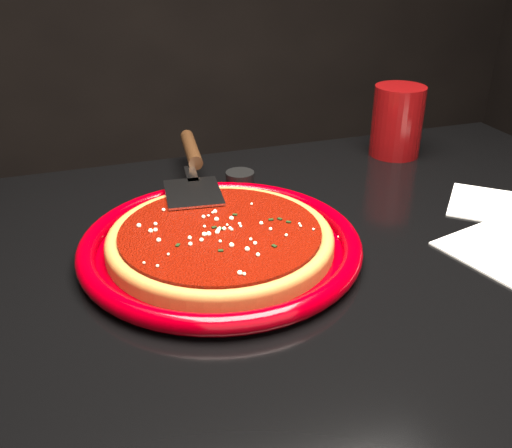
{
  "coord_description": "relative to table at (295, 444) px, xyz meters",
  "views": [
    {
      "loc": [
        -0.28,
        -0.61,
        1.14
      ],
      "look_at": [
        -0.05,
        0.06,
        0.77
      ],
      "focal_mm": 40.0,
      "sensor_mm": 36.0,
      "label": 1
    }
  ],
  "objects": [
    {
      "name": "table",
      "position": [
        0.0,
        0.0,
        0.0
      ],
      "size": [
        1.2,
        0.8,
        0.75
      ],
      "primitive_type": "cube",
      "color": "black",
      "rests_on": "floor"
    },
    {
      "name": "pizza_sauce",
      "position": [
        -0.11,
        0.03,
        0.41
      ],
      "size": [
        0.27,
        0.27,
        0.01
      ],
      "primitive_type": "cylinder",
      "rotation": [
        0.0,
        0.0,
        0.02
      ],
      "color": "#6C0B01",
      "rests_on": "plate"
    },
    {
      "name": "basil_flecks",
      "position": [
        -0.11,
        0.03,
        0.41
      ],
      "size": [
        0.24,
        0.24,
        0.0
      ],
      "primitive_type": null,
      "color": "black",
      "rests_on": "plate"
    },
    {
      "name": "ramekin",
      "position": [
        -0.03,
        0.21,
        0.39
      ],
      "size": [
        0.05,
        0.05,
        0.04
      ],
      "primitive_type": "cylinder",
      "rotation": [
        0.0,
        0.0,
        -0.19
      ],
      "color": "black",
      "rests_on": "table"
    },
    {
      "name": "pizza_crust",
      "position": [
        -0.11,
        0.03,
        0.39
      ],
      "size": [
        0.31,
        0.31,
        0.02
      ],
      "primitive_type": "cylinder",
      "rotation": [
        0.0,
        0.0,
        0.02
      ],
      "color": "brown",
      "rests_on": "plate"
    },
    {
      "name": "napkin_b",
      "position": [
        0.33,
        0.03,
        0.38
      ],
      "size": [
        0.18,
        0.18,
        0.0
      ],
      "primitive_type": "cube",
      "rotation": [
        0.0,
        0.0,
        -0.72
      ],
      "color": "silver",
      "rests_on": "table"
    },
    {
      "name": "napkin_a",
      "position": [
        0.26,
        -0.1,
        0.38
      ],
      "size": [
        0.18,
        0.18,
        0.0
      ],
      "primitive_type": "cube",
      "rotation": [
        0.0,
        0.0,
        0.24
      ],
      "color": "silver",
      "rests_on": "table"
    },
    {
      "name": "cup",
      "position": [
        0.31,
        0.28,
        0.44
      ],
      "size": [
        0.12,
        0.12,
        0.13
      ],
      "primitive_type": "cylinder",
      "rotation": [
        0.0,
        0.0,
        -0.26
      ],
      "color": "maroon",
      "rests_on": "table"
    },
    {
      "name": "pizza_crust_rim",
      "position": [
        -0.11,
        0.03,
        0.4
      ],
      "size": [
        0.31,
        0.31,
        0.02
      ],
      "primitive_type": "torus",
      "rotation": [
        0.0,
        0.0,
        0.02
      ],
      "color": "brown",
      "rests_on": "plate"
    },
    {
      "name": "plate",
      "position": [
        -0.11,
        0.03,
        0.39
      ],
      "size": [
        0.38,
        0.38,
        0.03
      ],
      "primitive_type": "cylinder",
      "rotation": [
        0.0,
        0.0,
        0.02
      ],
      "color": "#750007",
      "rests_on": "table"
    },
    {
      "name": "pizza_server",
      "position": [
        -0.1,
        0.23,
        0.42
      ],
      "size": [
        0.14,
        0.35,
        0.03
      ],
      "primitive_type": null,
      "rotation": [
        0.0,
        0.0,
        -0.11
      ],
      "color": "silver",
      "rests_on": "plate"
    },
    {
      "name": "parmesan_dusting",
      "position": [
        -0.11,
        0.03,
        0.41
      ],
      "size": [
        0.26,
        0.26,
        0.01
      ],
      "primitive_type": null,
      "color": "beige",
      "rests_on": "plate"
    }
  ]
}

